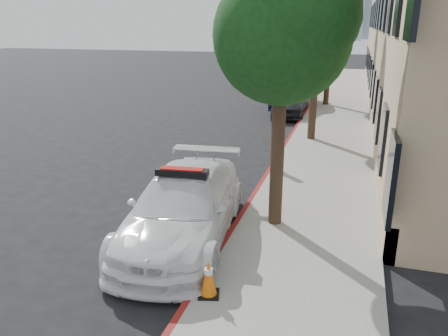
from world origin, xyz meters
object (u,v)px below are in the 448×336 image
(police_car, at_px, (183,207))
(fire_hydrant, at_px, (278,159))
(parked_car_mid, at_px, (288,103))
(traffic_cone, at_px, (209,278))
(parked_car_far, at_px, (293,94))

(police_car, xyz_separation_m, fire_hydrant, (1.25, 4.68, -0.20))
(parked_car_mid, distance_m, fire_hydrant, 9.38)
(parked_car_mid, relative_size, traffic_cone, 5.85)
(parked_car_far, distance_m, fire_hydrant, 11.46)
(parked_car_mid, bearing_deg, police_car, -97.90)
(parked_car_mid, xyz_separation_m, parked_car_far, (0.00, 2.09, 0.14))
(police_car, bearing_deg, traffic_cone, -65.01)
(traffic_cone, bearing_deg, parked_car_far, 93.63)
(traffic_cone, bearing_deg, parked_car_mid, 94.10)
(traffic_cone, bearing_deg, fire_hydrant, 90.00)
(police_car, distance_m, parked_car_far, 16.08)
(parked_car_mid, distance_m, parked_car_far, 2.10)
(police_car, distance_m, traffic_cone, 2.41)
(parked_car_far, height_order, traffic_cone, parked_car_far)
(parked_car_mid, xyz_separation_m, fire_hydrant, (1.15, -9.31, -0.12))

